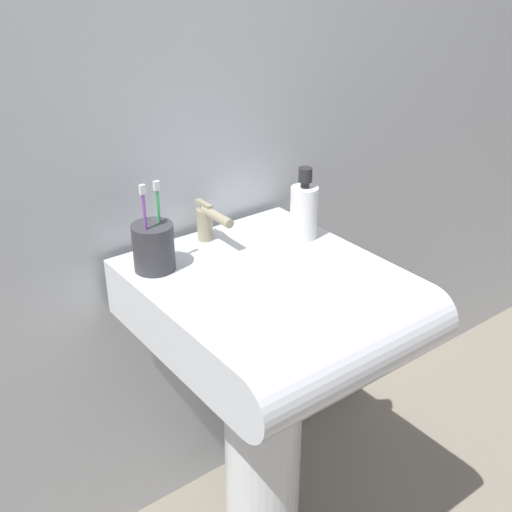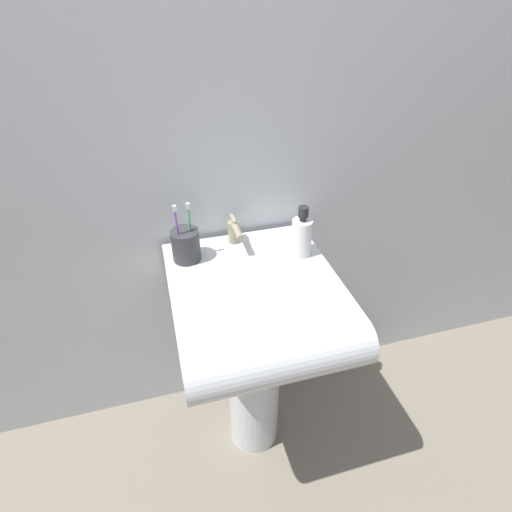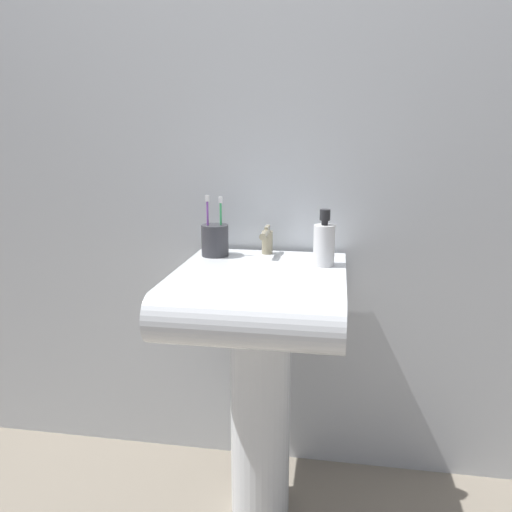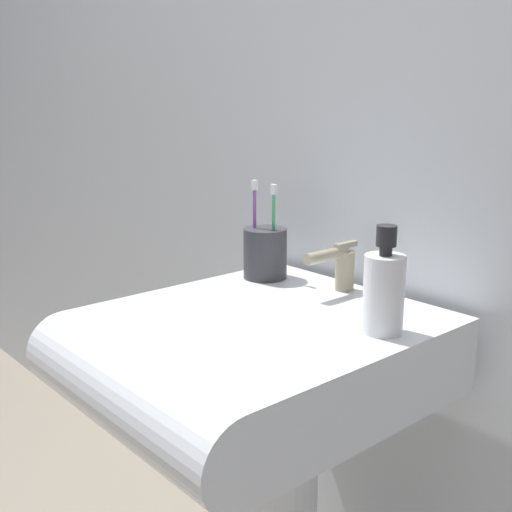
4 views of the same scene
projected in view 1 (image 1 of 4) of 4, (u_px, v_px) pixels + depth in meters
name	position (u px, v px, depth m)	size (l,w,h in m)	color
wall_back	(181.00, 71.00, 1.42)	(5.00, 0.05, 2.40)	silver
sink_pedestal	(263.00, 441.00, 1.60)	(0.19, 0.19, 0.69)	white
sink_basin	(279.00, 309.00, 1.37)	(0.50, 0.59, 0.13)	white
faucet	(208.00, 221.00, 1.49)	(0.04, 0.13, 0.09)	tan
toothbrush_cup	(154.00, 247.00, 1.37)	(0.09, 0.09, 0.20)	#38383D
soap_bottle	(304.00, 210.00, 1.50)	(0.06, 0.06, 0.17)	white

